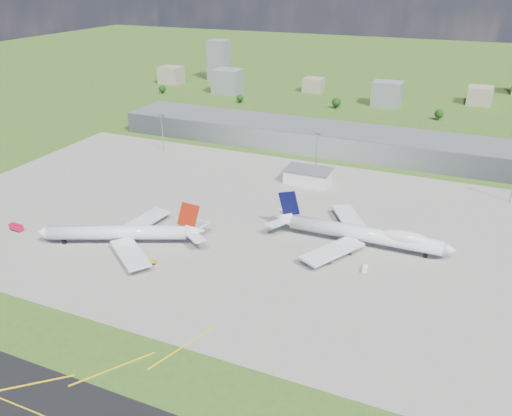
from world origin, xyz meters
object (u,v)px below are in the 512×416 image
at_px(airliner_blue_quad, 364,234).
at_px(van_white_far, 422,248).
at_px(airliner_red_twin, 124,233).
at_px(tug_yellow, 152,262).
at_px(fire_truck, 16,228).
at_px(van_white_near, 365,269).

distance_m(airliner_blue_quad, van_white_far, 26.89).
distance_m(airliner_red_twin, tug_yellow, 24.35).
height_order(airliner_red_twin, fire_truck, airliner_red_twin).
bearing_deg(van_white_near, airliner_blue_quad, 11.28).
height_order(airliner_red_twin, tug_yellow, airliner_red_twin).
height_order(airliner_red_twin, airliner_blue_quad, airliner_blue_quad).
bearing_deg(van_white_far, fire_truck, 176.62).
relative_size(fire_truck, tug_yellow, 1.91).
relative_size(airliner_red_twin, fire_truck, 10.10).
xyz_separation_m(airliner_blue_quad, van_white_near, (5.69, -21.43, -4.89)).
relative_size(airliner_red_twin, van_white_far, 13.06).
height_order(airliner_blue_quad, fire_truck, airliner_blue_quad).
distance_m(tug_yellow, van_white_near, 90.68).
xyz_separation_m(tug_yellow, van_white_near, (85.68, 29.68, 0.28)).
bearing_deg(fire_truck, van_white_far, 20.60).
xyz_separation_m(fire_truck, van_white_near, (163.75, 29.42, -0.44)).
bearing_deg(van_white_far, tug_yellow, -172.13).
relative_size(tug_yellow, van_white_far, 0.68).
bearing_deg(airliner_blue_quad, fire_truck, -162.70).
relative_size(airliner_blue_quad, van_white_near, 18.40).
bearing_deg(van_white_far, van_white_near, -146.38).
xyz_separation_m(fire_truck, tug_yellow, (78.07, -0.26, -0.72)).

